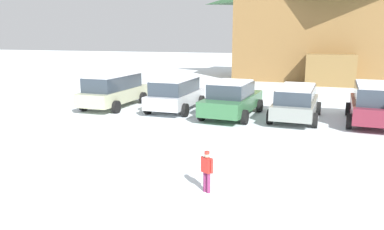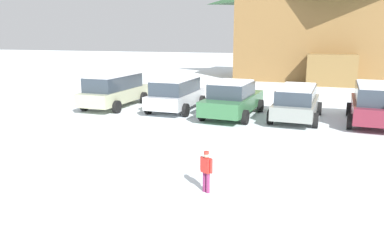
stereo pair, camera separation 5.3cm
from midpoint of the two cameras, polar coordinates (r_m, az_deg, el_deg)
ski_lodge at (r=35.68m, az=20.50°, el=13.03°), size 16.39×10.62×9.64m
parked_beige_suv at (r=20.52m, az=-11.88°, el=3.80°), size 2.16×4.78×1.77m
parked_silver_wagon at (r=19.11m, az=-2.61°, el=3.31°), size 2.20×4.13×1.67m
parked_green_coupe at (r=17.84m, az=6.04°, el=2.50°), size 2.47×4.83×1.70m
parked_grey_wagon at (r=17.71m, az=15.49°, el=2.02°), size 2.24×4.55×1.55m
parked_maroon_van at (r=18.02m, az=25.92°, el=1.73°), size 2.33×4.66×1.76m
skier_child_in_red_jacket at (r=9.20m, az=2.11°, el=-8.26°), size 0.36×0.25×1.05m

